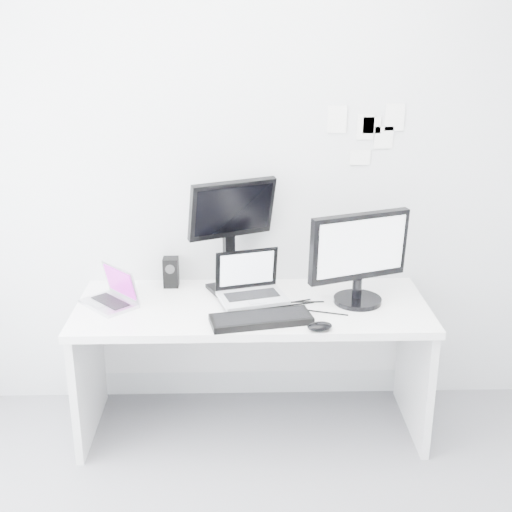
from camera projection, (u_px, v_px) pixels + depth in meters
name	position (u px, v px, depth m)	size (l,w,h in m)	color
back_wall	(251.00, 171.00, 3.53)	(3.60, 3.60, 0.00)	silver
desk	(252.00, 367.00, 3.53)	(1.80, 0.70, 0.73)	white
macbook	(107.00, 287.00, 3.36)	(0.28, 0.21, 0.21)	#B9B9BE
speaker	(171.00, 272.00, 3.62)	(0.08, 0.08, 0.16)	black
dell_laptop	(253.00, 279.00, 3.36)	(0.33, 0.26, 0.28)	#B9BBC1
rear_monitor	(231.00, 234.00, 3.50)	(0.46, 0.17, 0.63)	black
samsung_monitor	(360.00, 257.00, 3.35)	(0.54, 0.25, 0.49)	black
keyboard	(261.00, 319.00, 3.20)	(0.49, 0.17, 0.03)	black
mouse	(320.00, 326.00, 3.12)	(0.12, 0.08, 0.04)	black
wall_note_0	(337.00, 119.00, 3.45)	(0.10, 0.00, 0.14)	white
wall_note_1	(365.00, 127.00, 3.46)	(0.09, 0.00, 0.13)	white
wall_note_2	(395.00, 117.00, 3.45)	(0.10, 0.00, 0.14)	white
wall_note_3	(360.00, 157.00, 3.52)	(0.11, 0.00, 0.08)	white
wall_note_4	(372.00, 125.00, 3.46)	(0.09, 0.00, 0.09)	white
wall_note_5	(384.00, 137.00, 3.48)	(0.10, 0.00, 0.12)	white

